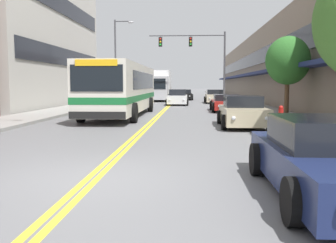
{
  "coord_description": "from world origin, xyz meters",
  "views": [
    {
      "loc": [
        1.97,
        -7.4,
        1.89
      ],
      "look_at": [
        -0.02,
        24.81,
        -1.32
      ],
      "focal_mm": 40.0,
      "sensor_mm": 36.0,
      "label": 1
    }
  ],
  "objects": [
    {
      "name": "storefront_row_right",
      "position": [
        12.6,
        37.0,
        3.68
      ],
      "size": [
        9.1,
        68.0,
        7.36
      ],
      "color": "gray",
      "rests_on": "ground_plane"
    },
    {
      "name": "sidewalk_left",
      "position": [
        -6.94,
        37.0,
        0.08
      ],
      "size": [
        2.88,
        106.0,
        0.15
      ],
      "color": "gray",
      "rests_on": "ground_plane"
    },
    {
      "name": "car_black_moving_lead",
      "position": [
        1.15,
        38.66,
        0.59
      ],
      "size": [
        2.12,
        4.78,
        1.26
      ],
      "color": "black",
      "rests_on": "ground_plane"
    },
    {
      "name": "car_charcoal_parked_left_mid",
      "position": [
        -4.4,
        25.23,
        0.58
      ],
      "size": [
        1.99,
        4.75,
        1.24
      ],
      "color": "#232328",
      "rests_on": "ground_plane"
    },
    {
      "name": "car_red_parked_right_end",
      "position": [
        4.45,
        19.12,
        0.57
      ],
      "size": [
        2.17,
        4.65,
        1.18
      ],
      "color": "maroon",
      "rests_on": "ground_plane"
    },
    {
      "name": "car_dark_grey_parked_left_far",
      "position": [
        -4.39,
        33.42,
        0.65
      ],
      "size": [
        2.03,
        4.17,
        1.42
      ],
      "color": "#38383D",
      "rests_on": "ground_plane"
    },
    {
      "name": "car_navy_parked_right_foreground",
      "position": [
        4.29,
        -1.0,
        0.62
      ],
      "size": [
        2.11,
        4.69,
        1.32
      ],
      "color": "#19234C",
      "rests_on": "ground_plane"
    },
    {
      "name": "fire_hydrant",
      "position": [
        5.95,
        9.39,
        0.55
      ],
      "size": [
        0.3,
        0.22,
        0.81
      ],
      "color": "red",
      "rests_on": "sidewalk_right"
    },
    {
      "name": "centre_line",
      "position": [
        0.0,
        37.0,
        0.0
      ],
      "size": [
        0.34,
        106.0,
        0.01
      ],
      "color": "yellow",
      "rests_on": "ground_plane"
    },
    {
      "name": "city_bus",
      "position": [
        -2.16,
        14.97,
        1.71
      ],
      "size": [
        2.95,
        12.2,
        3.01
      ],
      "color": "silver",
      "rests_on": "ground_plane"
    },
    {
      "name": "ground_plane",
      "position": [
        0.0,
        37.0,
        0.0
      ],
      "size": [
        240.0,
        240.0,
        0.0
      ],
      "primitive_type": "plane",
      "color": "slate"
    },
    {
      "name": "street_tree_right_mid",
      "position": [
        7.27,
        13.74,
        3.18
      ],
      "size": [
        2.41,
        2.41,
        4.37
      ],
      "color": "brown",
      "rests_on": "sidewalk_right"
    },
    {
      "name": "sidewalk_right",
      "position": [
        6.94,
        37.0,
        0.08
      ],
      "size": [
        2.88,
        106.0,
        0.15
      ],
      "color": "gray",
      "rests_on": "ground_plane"
    },
    {
      "name": "traffic_signal_mast",
      "position": [
        2.71,
        29.73,
        5.01
      ],
      "size": [
        7.47,
        0.38,
        6.98
      ],
      "color": "#47474C",
      "rests_on": "ground_plane"
    },
    {
      "name": "box_truck",
      "position": [
        -1.76,
        35.72,
        1.74
      ],
      "size": [
        2.83,
        7.49,
        3.45
      ],
      "color": "#B7B7BC",
      "rests_on": "ground_plane"
    },
    {
      "name": "car_beige_parked_right_mid",
      "position": [
        4.28,
        9.42,
        0.64
      ],
      "size": [
        2.09,
        4.17,
        1.38
      ],
      "color": "#BCAD89",
      "rests_on": "ground_plane"
    },
    {
      "name": "car_white_moving_second",
      "position": [
        0.72,
        27.12,
        0.65
      ],
      "size": [
        2.0,
        4.37,
        1.43
      ],
      "color": "white",
      "rests_on": "ground_plane"
    },
    {
      "name": "street_lamp_left_far",
      "position": [
        -5.07,
        28.47,
        4.69
      ],
      "size": [
        1.87,
        0.28,
        7.99
      ],
      "color": "#47474C",
      "rests_on": "ground_plane"
    },
    {
      "name": "car_champagne_parked_right_far",
      "position": [
        4.4,
        31.01,
        0.63
      ],
      "size": [
        2.13,
        4.82,
        1.36
      ],
      "color": "beige",
      "rests_on": "ground_plane"
    }
  ]
}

